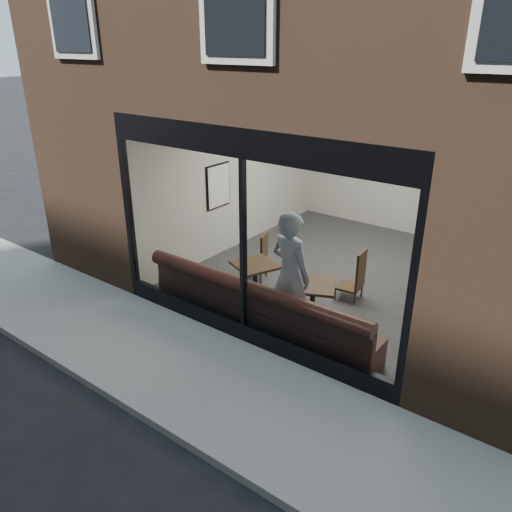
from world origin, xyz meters
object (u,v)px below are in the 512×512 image
Objects in this scene: cafe_table_right at (313,285)px; cafe_chair_left at (254,268)px; banquette at (260,316)px; cafe_chair_right at (349,286)px; person at (290,275)px; cafe_table_left at (255,265)px.

cafe_chair_left is at bearing 155.19° from cafe_table_right.
cafe_chair_right is at bearing 69.36° from banquette.
cafe_chair_right is at bearing -86.03° from person.
cafe_table_left and cafe_table_right have the same top height.
cafe_table_left is at bearing 176.95° from cafe_table_right.
cafe_table_right is (0.20, 0.36, -0.26)m from person.
person is at bearing 24.79° from banquette.
banquette is at bearing 37.52° from person.
cafe_table_left is at bearing 108.69° from cafe_chair_left.
person is 1.09m from cafe_table_left.
cafe_chair_left is at bearing 127.78° from cafe_table_left.
cafe_table_left is 1.65× the size of cafe_chair_right.
cafe_table_left reaches higher than cafe_chair_right.
cafe_table_left is 1.78× the size of cafe_chair_left.
cafe_chair_left is (-1.75, 0.81, -0.50)m from cafe_table_right.
cafe_table_left is 1.07m from cafe_chair_left.
person is at bearing 75.45° from cafe_chair_right.
cafe_chair_left is 0.92× the size of cafe_chair_right.
cafe_table_right is (1.17, -0.06, 0.00)m from cafe_table_left.
cafe_chair_right is at bearing 173.09° from cafe_chair_left.
person is at bearing 123.97° from cafe_chair_left.
cafe_chair_right is at bearing 43.12° from cafe_table_left.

